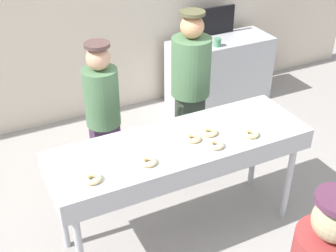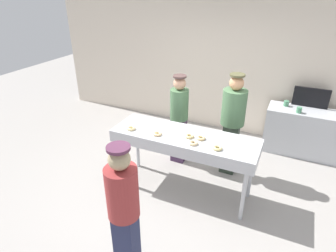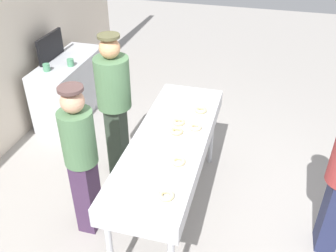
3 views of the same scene
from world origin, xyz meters
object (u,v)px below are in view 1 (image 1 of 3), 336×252
(plain_donut_2, at_px, (193,138))
(prep_counter, at_px, (219,71))
(fryer_conveyor, at_px, (181,150))
(worker_baker, at_px, (104,119))
(menu_display, at_px, (213,21))
(paper_cup_0, at_px, (217,42))
(paper_cup_1, at_px, (192,39))
(plain_donut_1, at_px, (251,134))
(plain_donut_4, at_px, (148,161))
(plain_donut_0, at_px, (93,179))
(plain_donut_5, at_px, (216,145))
(plain_donut_3, at_px, (210,132))
(worker_assistant, at_px, (190,85))

(plain_donut_2, xyz_separation_m, prep_counter, (1.50, 1.97, -0.55))
(fryer_conveyor, bearing_deg, worker_baker, 118.07)
(plain_donut_2, bearing_deg, menu_display, 55.59)
(fryer_conveyor, xyz_separation_m, paper_cup_0, (1.43, 1.78, 0.03))
(plain_donut_2, height_order, paper_cup_1, plain_donut_2)
(plain_donut_1, xyz_separation_m, plain_donut_2, (-0.44, 0.15, 0.00))
(plain_donut_4, height_order, paper_cup_0, plain_donut_4)
(fryer_conveyor, bearing_deg, plain_donut_0, -167.39)
(fryer_conveyor, distance_m, plain_donut_4, 0.40)
(plain_donut_0, bearing_deg, plain_donut_5, -1.19)
(plain_donut_2, relative_size, plain_donut_4, 1.00)
(worker_baker, bearing_deg, prep_counter, -161.66)
(worker_baker, height_order, paper_cup_1, worker_baker)
(plain_donut_3, height_order, menu_display, menu_display)
(worker_baker, bearing_deg, plain_donut_2, 108.91)
(plain_donut_1, bearing_deg, fryer_conveyor, 161.06)
(worker_baker, xyz_separation_m, worker_assistant, (0.89, 0.03, 0.12))
(fryer_conveyor, xyz_separation_m, paper_cup_1, (1.20, 2.01, 0.03))
(fryer_conveyor, bearing_deg, plain_donut_1, -18.94)
(worker_baker, relative_size, prep_counter, 1.17)
(fryer_conveyor, relative_size, plain_donut_3, 16.67)
(plain_donut_1, xyz_separation_m, menu_display, (1.06, 2.34, 0.05))
(plain_donut_1, height_order, paper_cup_0, plain_donut_1)
(plain_donut_1, xyz_separation_m, prep_counter, (1.06, 2.12, -0.55))
(plain_donut_0, xyz_separation_m, plain_donut_5, (0.97, -0.02, 0.00))
(plain_donut_5, height_order, prep_counter, plain_donut_5)
(plain_donut_2, distance_m, paper_cup_1, 2.33)
(plain_donut_1, bearing_deg, plain_donut_5, -178.26)
(fryer_conveyor, xyz_separation_m, prep_counter, (1.59, 1.94, -0.44))
(plain_donut_0, xyz_separation_m, plain_donut_4, (0.42, 0.01, 0.00))
(plain_donut_1, relative_size, paper_cup_1, 1.27)
(plain_donut_1, xyz_separation_m, paper_cup_0, (0.90, 1.96, -0.08))
(worker_baker, bearing_deg, plain_donut_5, 109.67)
(plain_donut_4, height_order, paper_cup_1, plain_donut_4)
(plain_donut_5, relative_size, menu_display, 0.21)
(plain_donut_4, xyz_separation_m, paper_cup_1, (1.55, 2.17, -0.08))
(fryer_conveyor, relative_size, prep_counter, 1.55)
(worker_assistant, bearing_deg, fryer_conveyor, 73.53)
(fryer_conveyor, height_order, worker_baker, worker_baker)
(plain_donut_4, height_order, prep_counter, plain_donut_4)
(fryer_conveyor, bearing_deg, paper_cup_0, 51.24)
(plain_donut_4, xyz_separation_m, menu_display, (1.94, 2.31, 0.05))
(plain_donut_3, distance_m, paper_cup_1, 2.24)
(plain_donut_0, relative_size, plain_donut_2, 1.00)
(plain_donut_2, height_order, worker_baker, worker_baker)
(plain_donut_5, bearing_deg, paper_cup_1, 65.61)
(plain_donut_4, bearing_deg, paper_cup_0, 47.53)
(plain_donut_2, bearing_deg, plain_donut_3, 6.60)
(plain_donut_0, xyz_separation_m, worker_assistant, (1.27, 0.94, 0.01))
(worker_assistant, bearing_deg, paper_cup_0, -115.57)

